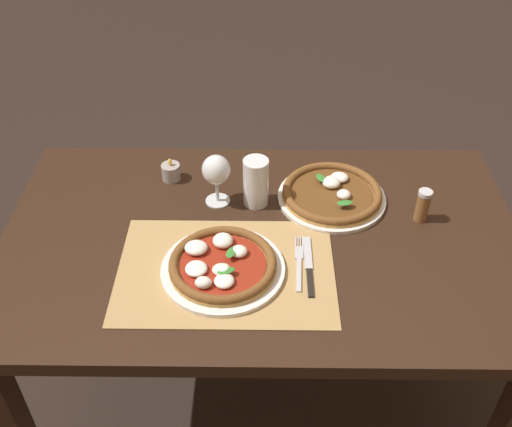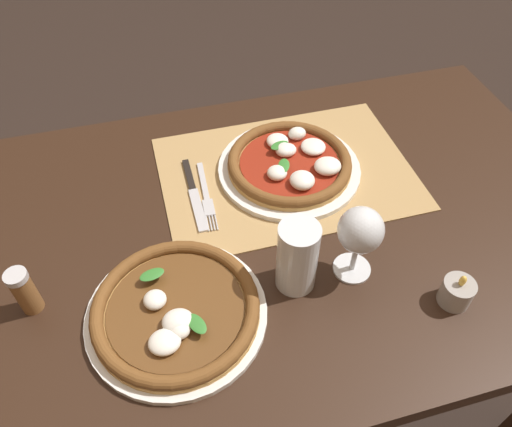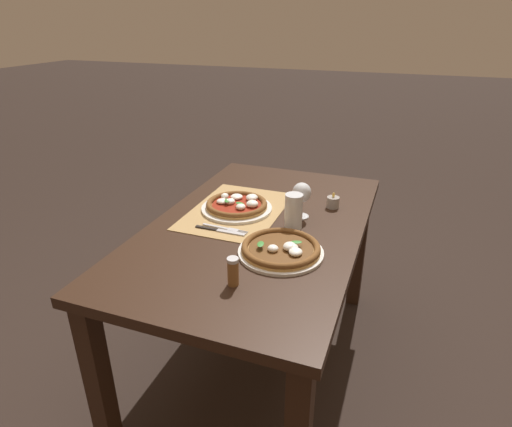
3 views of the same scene
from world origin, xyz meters
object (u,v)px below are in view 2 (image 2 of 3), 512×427
pizza_far (176,311)px  wine_glass (360,233)px  pepper_shaker (25,291)px  pizza_near (290,164)px  knife (194,194)px  fork (206,196)px  votive_candle (456,293)px  pint_glass (297,258)px

pizza_far → wine_glass: wine_glass is taller
pizza_far → pepper_shaker: pepper_shaker is taller
pizza_near → pepper_shaker: (0.54, 0.21, 0.03)m
knife → fork: bearing=154.9°
votive_candle → knife: bearing=-43.6°
pizza_near → knife: (0.22, 0.02, -0.02)m
pepper_shaker → pizza_near: bearing=-158.6°
fork → votive_candle: votive_candle is taller
wine_glass → votive_candle: 0.20m
pizza_near → wine_glass: size_ratio=2.01×
votive_candle → pepper_shaker: pepper_shaker is taller
pizza_far → wine_glass: size_ratio=2.00×
fork → votive_candle: bearing=135.5°
knife → pepper_shaker: 0.38m
pizza_far → votive_candle: size_ratio=4.32×
wine_glass → knife: wine_glass is taller
pint_glass → votive_candle: 0.28m
votive_candle → pepper_shaker: bearing=-14.3°
pizza_near → fork: bearing=8.6°
pizza_far → pepper_shaker: bearing=-20.0°
pizza_far → pint_glass: pint_glass is taller
wine_glass → pint_glass: 0.12m
knife → votive_candle: 0.54m
pizza_near → pizza_far: size_ratio=1.00×
wine_glass → knife: 0.38m
pint_glass → knife: 0.30m
pizza_far → votive_candle: votive_candle is taller
pizza_near → votive_candle: size_ratio=4.33×
pizza_near → wine_glass: wine_glass is taller
pizza_far → votive_candle: 0.48m
pizza_near → votive_candle: bearing=114.0°
wine_glass → pizza_near: bearing=-84.3°
pepper_shaker → fork: bearing=-152.1°
pizza_near → pint_glass: size_ratio=2.15×
pizza_near → votive_candle: (-0.17, 0.39, 0.00)m
fork → votive_candle: (-0.37, 0.36, 0.02)m
pizza_far → pepper_shaker: (0.24, -0.09, 0.03)m
fork → votive_candle: 0.52m
pizza_far → pint_glass: size_ratio=2.14×
pizza_near → wine_glass: 0.30m
pizza_far → pint_glass: (-0.22, -0.02, 0.05)m
pizza_far → knife: bearing=-106.4°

